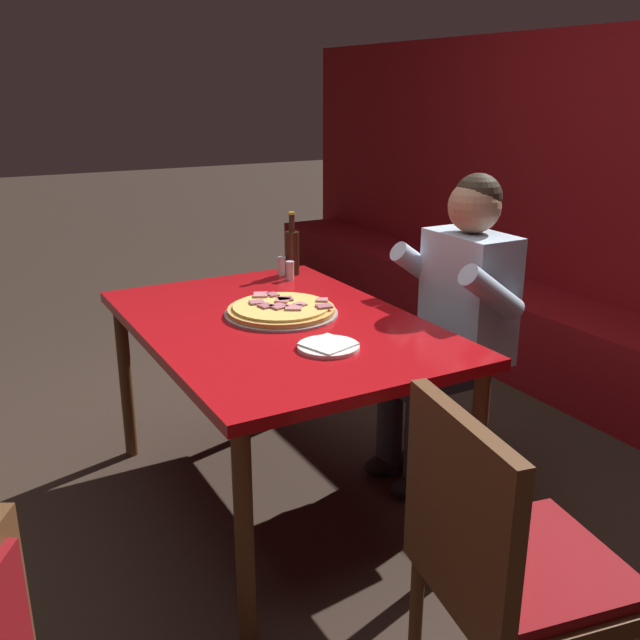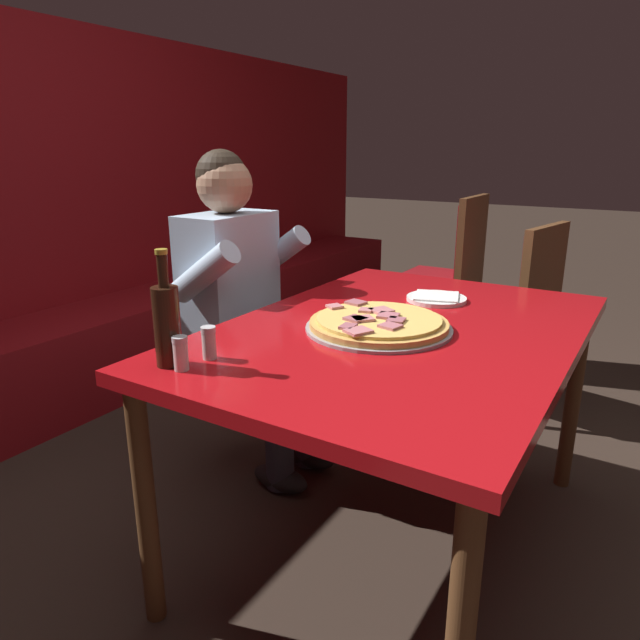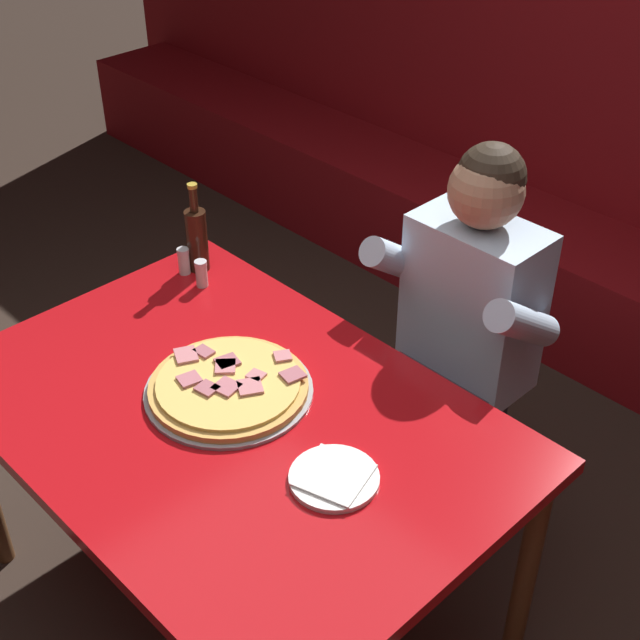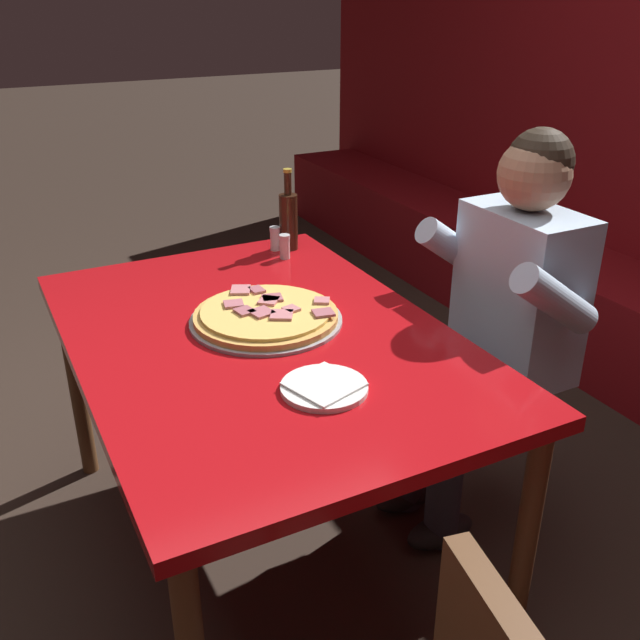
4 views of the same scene
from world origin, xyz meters
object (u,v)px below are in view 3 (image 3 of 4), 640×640
object	(u,v)px
beer_bottle	(197,238)
shaker_oregano	(202,275)
pizza	(229,386)
shaker_red_pepper_flakes	(184,262)
diner_seated_blue_shirt	(452,336)
main_dining_table	(232,433)
plate_white_paper	(334,477)

from	to	relation	value
beer_bottle	shaker_oregano	world-z (taller)	beer_bottle
pizza	shaker_red_pepper_flakes	world-z (taller)	shaker_red_pepper_flakes
pizza	diner_seated_blue_shirt	world-z (taller)	diner_seated_blue_shirt
shaker_oregano	diner_seated_blue_shirt	bearing A→B (deg)	31.85
shaker_oregano	diner_seated_blue_shirt	distance (m)	0.77
main_dining_table	beer_bottle	xyz separation A→B (m)	(-0.59, 0.36, 0.18)
shaker_oregano	beer_bottle	bearing A→B (deg)	147.07
plate_white_paper	beer_bottle	size ratio (longest dim) A/B	0.72
beer_bottle	pizza	bearing A→B (deg)	-30.85
shaker_red_pepper_flakes	main_dining_table	bearing A→B (deg)	-27.57
beer_bottle	shaker_red_pepper_flakes	world-z (taller)	beer_bottle
plate_white_paper	main_dining_table	bearing A→B (deg)	-176.67
pizza	diner_seated_blue_shirt	xyz separation A→B (m)	(0.20, 0.67, -0.07)
plate_white_paper	shaker_oregano	xyz separation A→B (m)	(-0.86, 0.29, 0.03)
shaker_red_pepper_flakes	shaker_oregano	bearing A→B (deg)	-3.13
pizza	beer_bottle	xyz separation A→B (m)	(-0.53, 0.32, 0.09)
diner_seated_blue_shirt	shaker_red_pepper_flakes	bearing A→B (deg)	-151.84
beer_bottle	shaker_oregano	distance (m)	0.12
beer_bottle	diner_seated_blue_shirt	world-z (taller)	diner_seated_blue_shirt
main_dining_table	pizza	xyz separation A→B (m)	(-0.06, 0.05, 0.09)
main_dining_table	beer_bottle	size ratio (longest dim) A/B	4.92
shaker_red_pepper_flakes	pizza	bearing A→B (deg)	-26.31
main_dining_table	diner_seated_blue_shirt	xyz separation A→B (m)	(0.14, 0.71, 0.02)
diner_seated_blue_shirt	main_dining_table	bearing A→B (deg)	-101.30
pizza	shaker_oregano	world-z (taller)	shaker_oregano
diner_seated_blue_shirt	beer_bottle	bearing A→B (deg)	-154.59
plate_white_paper	shaker_oregano	distance (m)	0.91
pizza	plate_white_paper	world-z (taller)	pizza
pizza	beer_bottle	bearing A→B (deg)	149.15
plate_white_paper	shaker_red_pepper_flakes	bearing A→B (deg)	162.84
main_dining_table	shaker_red_pepper_flakes	world-z (taller)	shaker_red_pepper_flakes
beer_bottle	shaker_red_pepper_flakes	size ratio (longest dim) A/B	3.40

